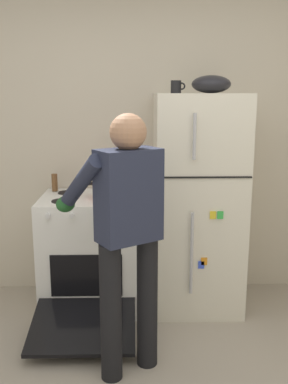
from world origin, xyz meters
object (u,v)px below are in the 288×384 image
at_px(refrigerator, 197,203).
at_px(mixing_bowl, 211,84).
at_px(pepper_mill, 55,182).
at_px(red_pot, 109,189).
at_px(person_cook, 125,222).
at_px(stove_range, 90,253).
at_px(coffee_mug, 176,87).

bearing_deg(refrigerator, mixing_bowl, 0.22).
bearing_deg(mixing_bowl, pepper_mill, 170.84).
xyz_separation_m(red_pot, pepper_mill, (-0.46, 0.25, 0.00)).
bearing_deg(person_cook, stove_range, 109.30).
bearing_deg(stove_range, pepper_mill, 144.02).
bearing_deg(red_pot, pepper_mill, 151.48).
height_order(person_cook, mixing_bowl, mixing_bowl).
distance_m(red_pot, coffee_mug, 0.94).
height_order(person_cook, pepper_mill, person_cook).
xyz_separation_m(refrigerator, stove_range, (-0.86, -0.02, -0.41)).
relative_size(refrigerator, mixing_bowl, 5.80).
height_order(refrigerator, red_pot, refrigerator).
xyz_separation_m(refrigerator, mixing_bowl, (0.08, 0.00, 0.92)).
xyz_separation_m(refrigerator, pepper_mill, (-1.16, 0.20, 0.13)).
bearing_deg(red_pot, mixing_bowl, 3.67).
height_order(red_pot, mixing_bowl, mixing_bowl).
relative_size(refrigerator, red_pot, 5.04).
bearing_deg(coffee_mug, stove_range, -174.33).
height_order(refrigerator, mixing_bowl, mixing_bowl).
relative_size(person_cook, coffee_mug, 14.28).
relative_size(stove_range, mixing_bowl, 4.12).
xyz_separation_m(pepper_mill, mixing_bowl, (1.24, -0.20, 0.79)).
bearing_deg(refrigerator, pepper_mill, 170.20).
xyz_separation_m(red_pot, mixing_bowl, (0.78, 0.05, 0.79)).
xyz_separation_m(stove_range, coffee_mug, (0.68, 0.07, 1.31)).
height_order(stove_range, red_pot, red_pot).
relative_size(red_pot, coffee_mug, 3.02).
bearing_deg(person_cook, refrigerator, 57.86).
distance_m(stove_range, red_pot, 0.56).
bearing_deg(coffee_mug, person_cook, -112.05).
height_order(stove_range, mixing_bowl, mixing_bowl).
bearing_deg(stove_range, mixing_bowl, 1.08).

